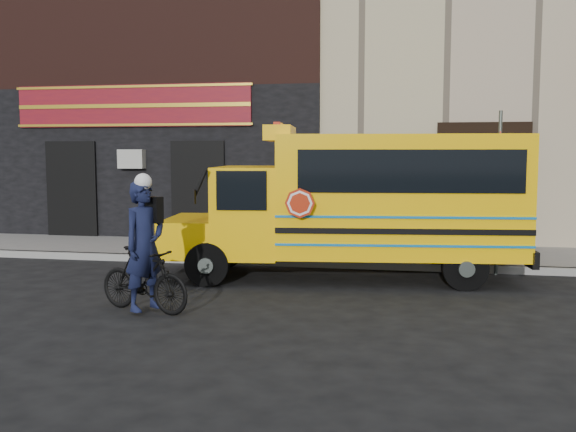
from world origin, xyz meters
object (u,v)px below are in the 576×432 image
at_px(school_bus, 363,200).
at_px(sign_pole, 499,185).
at_px(bicycle, 144,280).
at_px(cyclist, 145,249).

height_order(school_bus, sign_pole, sign_pole).
bearing_deg(sign_pole, school_bus, -162.59).
xyz_separation_m(school_bus, sign_pole, (2.59, 0.81, 0.27)).
bearing_deg(school_bus, bicycle, -133.39).
bearing_deg(sign_pole, bicycle, -144.36).
bearing_deg(sign_pole, cyclist, -143.82).
xyz_separation_m(bicycle, cyclist, (0.04, -0.05, 0.48)).
height_order(sign_pole, cyclist, sign_pole).
distance_m(sign_pole, bicycle, 7.09).
bearing_deg(bicycle, school_bus, -25.52).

